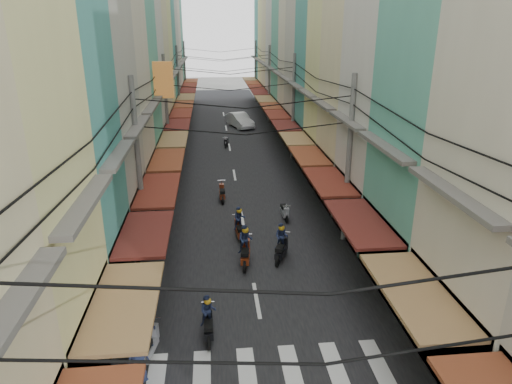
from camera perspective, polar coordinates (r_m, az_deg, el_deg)
ground at (r=20.14m, az=-0.50°, el=-10.26°), size 160.00×160.00×0.00m
road at (r=38.70m, az=-3.20°, el=4.86°), size 10.00×80.00×0.02m
sidewalk_left at (r=38.98m, az=-12.82°, el=4.53°), size 3.00×80.00×0.06m
sidewalk_right at (r=39.49m, az=6.30°, el=5.12°), size 3.00×80.00×0.06m
crosswalk at (r=15.28m, az=1.70°, el=-21.59°), size 7.55×2.40×0.01m
building_row_left at (r=34.46m, az=-17.27°, el=18.62°), size 7.80×67.67×23.70m
building_row_right at (r=35.05m, az=10.54°, el=18.56°), size 7.80×68.98×22.59m
utility_poles at (r=32.55m, az=-3.01°, el=13.77°), size 10.20×66.13×8.20m
white_car at (r=48.87m, az=-2.02°, el=8.10°), size 5.67×3.65×1.87m
bicycle at (r=19.78m, az=19.64°, el=-12.20°), size 1.52×1.02×0.98m
moving_scooters at (r=21.41m, az=-2.72°, el=-6.71°), size 6.56×28.94×1.92m
parked_scooters at (r=17.28m, az=15.45°, el=-14.97°), size 13.34×14.51×1.00m
pedestrians at (r=21.96m, az=-14.79°, el=-5.19°), size 13.95×20.01×2.22m
market_umbrella at (r=15.90m, az=22.54°, el=-13.04°), size 2.05×2.05×2.16m
traffic_sign at (r=16.98m, az=20.65°, el=-10.57°), size 0.10×0.58×2.64m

